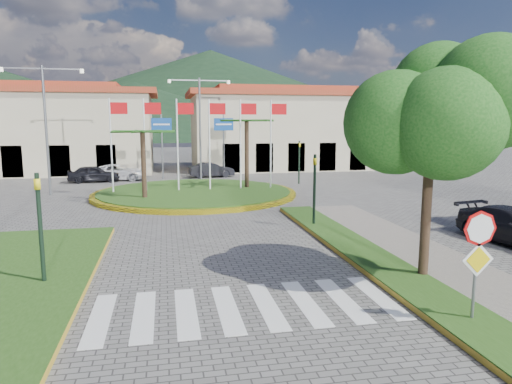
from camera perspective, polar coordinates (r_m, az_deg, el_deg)
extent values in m
cube|color=#264B15|center=(11.72, 24.93, -14.48)|extent=(1.60, 28.00, 0.18)
cube|color=silver|center=(11.67, -1.61, -14.18)|extent=(8.00, 3.00, 0.01)
cylinder|color=yellow|center=(29.00, -7.62, -0.17)|extent=(12.70, 12.70, 0.24)
cylinder|color=#264B15|center=(28.99, -7.62, -0.12)|extent=(12.00, 12.00, 0.30)
cylinder|color=black|center=(26.75, -13.85, 3.02)|extent=(0.28, 0.28, 4.05)
cylinder|color=black|center=(30.15, -1.16, 4.48)|extent=(0.28, 0.28, 4.68)
cylinder|color=silver|center=(29.32, -17.64, 5.25)|extent=(0.10, 0.10, 6.00)
cube|color=red|center=(29.24, -16.77, 9.99)|extent=(1.00, 0.03, 0.70)
cylinder|color=silver|center=(29.17, -13.72, 5.40)|extent=(0.10, 0.10, 6.00)
cube|color=red|center=(29.12, -12.79, 10.15)|extent=(1.00, 0.03, 0.70)
cylinder|color=silver|center=(29.15, -9.77, 5.52)|extent=(0.10, 0.10, 6.00)
cube|color=red|center=(29.15, -8.79, 10.26)|extent=(1.00, 0.03, 0.70)
cylinder|color=silver|center=(29.28, -5.84, 5.61)|extent=(0.10, 0.10, 6.00)
cube|color=red|center=(29.31, -4.82, 10.32)|extent=(1.00, 0.03, 0.70)
cylinder|color=silver|center=(29.54, -1.95, 5.68)|extent=(0.10, 0.10, 6.00)
cube|color=red|center=(29.60, -0.91, 10.33)|extent=(1.00, 0.03, 0.70)
cylinder|color=silver|center=(29.93, 1.85, 5.72)|extent=(0.10, 0.10, 6.00)
cube|color=red|center=(30.03, 2.91, 10.30)|extent=(1.00, 0.03, 0.70)
cylinder|color=slate|center=(11.39, 25.71, -8.99)|extent=(0.07, 0.07, 2.50)
cylinder|color=red|center=(11.10, 26.20, -4.12)|extent=(0.80, 0.03, 0.80)
cube|color=yellow|center=(11.26, 26.00, -7.62)|extent=(0.78, 0.03, 0.78)
cylinder|color=black|center=(13.90, 20.55, -1.56)|extent=(0.28, 0.28, 4.40)
ellipsoid|color=#144712|center=(13.72, 21.23, 10.86)|extent=(3.60, 3.60, 3.20)
cylinder|color=black|center=(13.85, -25.32, -4.42)|extent=(0.12, 0.12, 3.20)
imported|color=yellow|center=(13.68, -25.59, -0.33)|extent=(0.15, 0.18, 0.90)
cylinder|color=black|center=(19.86, 7.31, 0.09)|extent=(0.12, 0.12, 3.20)
imported|color=yellow|center=(19.73, 7.37, 2.96)|extent=(0.15, 0.18, 0.90)
cylinder|color=black|center=(34.17, 5.41, 3.69)|extent=(0.12, 0.12, 3.20)
imported|color=yellow|center=(34.10, 5.43, 5.37)|extent=(0.18, 0.15, 0.90)
cylinder|color=slate|center=(37.65, -11.65, 5.54)|extent=(0.12, 0.12, 5.20)
cube|color=#0D3E92|center=(37.54, -11.74, 8.28)|extent=(1.60, 0.05, 1.00)
cylinder|color=slate|center=(37.96, -4.05, 5.72)|extent=(0.12, 0.12, 5.20)
cube|color=#0D3E92|center=(37.85, -4.07, 8.43)|extent=(1.60, 0.05, 1.00)
cylinder|color=slate|center=(36.71, -7.00, 7.76)|extent=(0.16, 0.16, 8.00)
cube|color=slate|center=(36.78, -9.03, 13.65)|extent=(2.40, 0.08, 0.08)
cube|color=slate|center=(36.97, -5.20, 13.69)|extent=(2.40, 0.08, 0.08)
cylinder|color=slate|center=(31.44, -24.74, 6.90)|extent=(0.16, 0.16, 8.00)
cube|color=slate|center=(31.90, -27.34, 13.59)|extent=(2.40, 0.08, 0.08)
cube|color=slate|center=(31.36, -22.99, 13.97)|extent=(2.40, 0.08, 0.08)
cube|color=#BEB490|center=(46.25, -26.78, 6.46)|extent=(22.00, 9.00, 7.00)
cube|color=#9B3D1E|center=(46.32, -27.10, 11.09)|extent=(23.32, 9.54, 0.50)
cube|color=#9B3D1E|center=(46.35, -27.15, 11.70)|extent=(16.50, 4.95, 0.60)
cube|color=#BEB490|center=(46.15, 3.54, 7.36)|extent=(18.00, 9.00, 7.00)
cube|color=#9B3D1E|center=(46.22, 3.58, 12.01)|extent=(19.08, 9.54, 0.50)
cube|color=#9B3D1E|center=(46.25, 3.59, 12.63)|extent=(13.50, 4.95, 0.60)
cone|color=black|center=(167.77, -5.66, 12.19)|extent=(180.00, 180.00, 30.00)
cone|color=black|center=(158.83, 15.82, 9.95)|extent=(120.00, 120.00, 18.00)
cone|color=black|center=(136.89, -14.96, 9.82)|extent=(110.00, 110.00, 16.00)
imported|color=silver|center=(37.91, -16.87, 2.38)|extent=(4.76, 2.62, 1.26)
imported|color=black|center=(37.20, -19.60, 2.17)|extent=(3.94, 1.84, 1.31)
imported|color=black|center=(38.46, -5.59, 2.77)|extent=(3.86, 1.69, 1.23)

